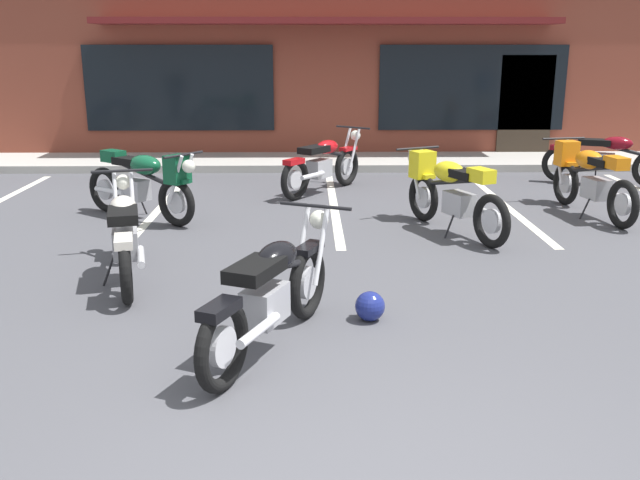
% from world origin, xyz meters
% --- Properties ---
extents(ground_plane, '(80.00, 80.00, 0.00)m').
position_xyz_m(ground_plane, '(0.00, 3.51, 0.00)').
color(ground_plane, '#47474C').
extents(sidewalk_kerb, '(22.00, 1.80, 0.14)m').
position_xyz_m(sidewalk_kerb, '(0.00, 10.80, 0.07)').
color(sidewalk_kerb, '#A8A59E').
rests_on(sidewalk_kerb, ground_plane).
extents(brick_storefront_building, '(14.89, 7.01, 3.54)m').
position_xyz_m(brick_storefront_building, '(0.00, 14.62, 1.77)').
color(brick_storefront_building, brown).
rests_on(brick_storefront_building, ground_plane).
extents(painted_stall_lines, '(10.29, 4.80, 0.01)m').
position_xyz_m(painted_stall_lines, '(-0.00, 7.20, 0.00)').
color(painted_stall_lines, silver).
rests_on(painted_stall_lines, ground_plane).
extents(motorcycle_foreground_classic, '(1.13, 1.98, 0.98)m').
position_xyz_m(motorcycle_foreground_classic, '(-0.67, 2.12, 0.46)').
color(motorcycle_foreground_classic, black).
rests_on(motorcycle_foreground_classic, ground_plane).
extents(motorcycle_black_cruiser, '(1.99, 1.11, 0.98)m').
position_xyz_m(motorcycle_black_cruiser, '(4.66, 8.62, 0.46)').
color(motorcycle_black_cruiser, black).
rests_on(motorcycle_black_cruiser, ground_plane).
extents(motorcycle_silver_naked, '(1.46, 1.80, 0.98)m').
position_xyz_m(motorcycle_silver_naked, '(-0.14, 8.13, 0.46)').
color(motorcycle_silver_naked, black).
rests_on(motorcycle_silver_naked, ground_plane).
extents(motorcycle_blue_standard, '(0.76, 2.10, 0.98)m').
position_xyz_m(motorcycle_blue_standard, '(3.53, 6.57, 0.53)').
color(motorcycle_blue_standard, black).
rests_on(motorcycle_blue_standard, ground_plane).
extents(motorcycle_green_cafe_racer, '(1.80, 1.47, 0.98)m').
position_xyz_m(motorcycle_green_cafe_racer, '(-2.58, 6.32, 0.53)').
color(motorcycle_green_cafe_racer, black).
rests_on(motorcycle_green_cafe_racer, ground_plane).
extents(motorcycle_orange_scrambler, '(1.14, 1.98, 0.98)m').
position_xyz_m(motorcycle_orange_scrambler, '(1.41, 5.66, 0.53)').
color(motorcycle_orange_scrambler, black).
rests_on(motorcycle_orange_scrambler, ground_plane).
extents(motorcycle_cream_vintage, '(0.88, 2.08, 0.98)m').
position_xyz_m(motorcycle_cream_vintage, '(-2.22, 3.85, 0.46)').
color(motorcycle_cream_vintage, black).
rests_on(motorcycle_cream_vintage, ground_plane).
extents(helmet_on_pavement, '(0.26, 0.26, 0.26)m').
position_xyz_m(helmet_on_pavement, '(0.15, 2.68, 0.13)').
color(helmet_on_pavement, navy).
rests_on(helmet_on_pavement, ground_plane).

